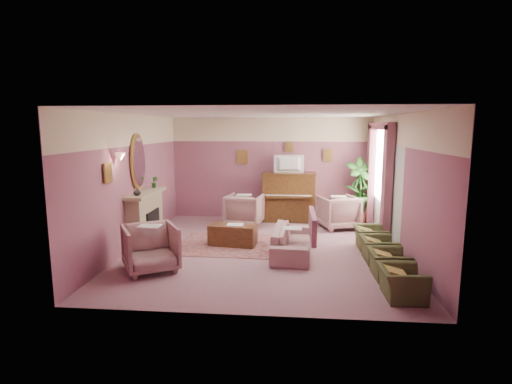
# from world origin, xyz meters

# --- Properties ---
(floor) EXTENTS (5.50, 6.00, 0.01)m
(floor) POSITION_xyz_m (0.00, 0.00, 0.00)
(floor) COLOR gray
(floor) RESTS_ON ground
(ceiling) EXTENTS (5.50, 6.00, 0.01)m
(ceiling) POSITION_xyz_m (0.00, 0.00, 2.80)
(ceiling) COLOR white
(ceiling) RESTS_ON wall_back
(wall_back) EXTENTS (5.50, 0.02, 2.80)m
(wall_back) POSITION_xyz_m (0.00, 3.00, 1.40)
(wall_back) COLOR #744663
(wall_back) RESTS_ON floor
(wall_front) EXTENTS (5.50, 0.02, 2.80)m
(wall_front) POSITION_xyz_m (0.00, -3.00, 1.40)
(wall_front) COLOR #744663
(wall_front) RESTS_ON floor
(wall_left) EXTENTS (0.02, 6.00, 2.80)m
(wall_left) POSITION_xyz_m (-2.75, 0.00, 1.40)
(wall_left) COLOR #744663
(wall_left) RESTS_ON floor
(wall_right) EXTENTS (0.02, 6.00, 2.80)m
(wall_right) POSITION_xyz_m (2.75, 0.00, 1.40)
(wall_right) COLOR #744663
(wall_right) RESTS_ON floor
(picture_rail_band) EXTENTS (5.50, 0.01, 0.65)m
(picture_rail_band) POSITION_xyz_m (0.00, 2.99, 2.47)
(picture_rail_band) COLOR beige
(picture_rail_band) RESTS_ON wall_back
(stripe_panel) EXTENTS (0.01, 3.00, 2.15)m
(stripe_panel) POSITION_xyz_m (2.73, 1.30, 1.07)
(stripe_panel) COLOR beige
(stripe_panel) RESTS_ON wall_right
(fireplace_surround) EXTENTS (0.30, 1.40, 1.10)m
(fireplace_surround) POSITION_xyz_m (-2.59, 0.20, 0.55)
(fireplace_surround) COLOR tan
(fireplace_surround) RESTS_ON floor
(fireplace_inset) EXTENTS (0.18, 0.72, 0.68)m
(fireplace_inset) POSITION_xyz_m (-2.49, 0.20, 0.40)
(fireplace_inset) COLOR black
(fireplace_inset) RESTS_ON floor
(fire_ember) EXTENTS (0.06, 0.54, 0.10)m
(fire_ember) POSITION_xyz_m (-2.45, 0.20, 0.22)
(fire_ember) COLOR #FF4400
(fire_ember) RESTS_ON floor
(mantel_shelf) EXTENTS (0.40, 1.55, 0.07)m
(mantel_shelf) POSITION_xyz_m (-2.56, 0.20, 1.12)
(mantel_shelf) COLOR tan
(mantel_shelf) RESTS_ON fireplace_surround
(hearth) EXTENTS (0.55, 1.50, 0.02)m
(hearth) POSITION_xyz_m (-2.39, 0.20, 0.01)
(hearth) COLOR tan
(hearth) RESTS_ON floor
(mirror_frame) EXTENTS (0.04, 0.72, 1.20)m
(mirror_frame) POSITION_xyz_m (-2.70, 0.20, 1.80)
(mirror_frame) COLOR #B2913F
(mirror_frame) RESTS_ON wall_left
(mirror_glass) EXTENTS (0.01, 0.60, 1.06)m
(mirror_glass) POSITION_xyz_m (-2.67, 0.20, 1.80)
(mirror_glass) COLOR silver
(mirror_glass) RESTS_ON wall_left
(sconce_shade) EXTENTS (0.20, 0.20, 0.16)m
(sconce_shade) POSITION_xyz_m (-2.62, -0.85, 1.98)
(sconce_shade) COLOR #EDA17C
(sconce_shade) RESTS_ON wall_left
(piano) EXTENTS (1.40, 0.60, 1.30)m
(piano) POSITION_xyz_m (0.50, 2.68, 0.65)
(piano) COLOR #4B2D14
(piano) RESTS_ON floor
(piano_keyshelf) EXTENTS (1.30, 0.12, 0.06)m
(piano_keyshelf) POSITION_xyz_m (0.50, 2.33, 0.72)
(piano_keyshelf) COLOR #4B2D14
(piano_keyshelf) RESTS_ON piano
(piano_keys) EXTENTS (1.20, 0.08, 0.02)m
(piano_keys) POSITION_xyz_m (0.50, 2.33, 0.76)
(piano_keys) COLOR silver
(piano_keys) RESTS_ON piano
(piano_top) EXTENTS (1.45, 0.65, 0.04)m
(piano_top) POSITION_xyz_m (0.50, 2.68, 1.31)
(piano_top) COLOR #4B2D14
(piano_top) RESTS_ON piano
(television) EXTENTS (0.80, 0.12, 0.48)m
(television) POSITION_xyz_m (0.50, 2.63, 1.60)
(television) COLOR black
(television) RESTS_ON piano
(print_back_left) EXTENTS (0.30, 0.03, 0.38)m
(print_back_left) POSITION_xyz_m (-0.80, 2.96, 1.72)
(print_back_left) COLOR #B2913F
(print_back_left) RESTS_ON wall_back
(print_back_right) EXTENTS (0.26, 0.03, 0.34)m
(print_back_right) POSITION_xyz_m (1.55, 2.96, 1.78)
(print_back_right) COLOR #B2913F
(print_back_right) RESTS_ON wall_back
(print_back_mid) EXTENTS (0.22, 0.03, 0.26)m
(print_back_mid) POSITION_xyz_m (0.50, 2.96, 2.00)
(print_back_mid) COLOR #B2913F
(print_back_mid) RESTS_ON wall_back
(print_left_wall) EXTENTS (0.03, 0.28, 0.36)m
(print_left_wall) POSITION_xyz_m (-2.71, -1.20, 1.72)
(print_left_wall) COLOR #B2913F
(print_left_wall) RESTS_ON wall_left
(window_blind) EXTENTS (0.03, 1.40, 1.80)m
(window_blind) POSITION_xyz_m (2.70, 1.55, 1.70)
(window_blind) COLOR beige
(window_blind) RESTS_ON wall_right
(curtain_left) EXTENTS (0.16, 0.34, 2.60)m
(curtain_left) POSITION_xyz_m (2.62, 0.63, 1.30)
(curtain_left) COLOR #8E4C5E
(curtain_left) RESTS_ON floor
(curtain_right) EXTENTS (0.16, 0.34, 2.60)m
(curtain_right) POSITION_xyz_m (2.62, 2.47, 1.30)
(curtain_right) COLOR #8E4C5E
(curtain_right) RESTS_ON floor
(pelmet) EXTENTS (0.16, 2.20, 0.16)m
(pelmet) POSITION_xyz_m (2.62, 1.55, 2.56)
(pelmet) COLOR #8E4C5E
(pelmet) RESTS_ON wall_right
(mantel_plant) EXTENTS (0.16, 0.16, 0.28)m
(mantel_plant) POSITION_xyz_m (-2.55, 0.75, 1.29)
(mantel_plant) COLOR #286322
(mantel_plant) RESTS_ON mantel_shelf
(mantel_vase) EXTENTS (0.16, 0.16, 0.16)m
(mantel_vase) POSITION_xyz_m (-2.55, -0.30, 1.23)
(mantel_vase) COLOR beige
(mantel_vase) RESTS_ON mantel_shelf
(area_rug) EXTENTS (2.53, 1.84, 0.01)m
(area_rug) POSITION_xyz_m (-0.60, 0.25, 0.01)
(area_rug) COLOR brown
(area_rug) RESTS_ON floor
(coffee_table) EXTENTS (1.06, 0.64, 0.45)m
(coffee_table) POSITION_xyz_m (-0.67, 0.25, 0.23)
(coffee_table) COLOR #4B2B15
(coffee_table) RESTS_ON floor
(table_paper) EXTENTS (0.35, 0.28, 0.01)m
(table_paper) POSITION_xyz_m (-0.62, 0.25, 0.46)
(table_paper) COLOR silver
(table_paper) RESTS_ON coffee_table
(sofa) EXTENTS (0.62, 1.86, 0.75)m
(sofa) POSITION_xyz_m (0.61, -0.25, 0.38)
(sofa) COLOR #A47C7A
(sofa) RESTS_ON floor
(sofa_throw) EXTENTS (0.09, 1.41, 0.52)m
(sofa_throw) POSITION_xyz_m (1.01, -0.25, 0.60)
(sofa_throw) COLOR #8E4C5E
(sofa_throw) RESTS_ON sofa
(floral_armchair_left) EXTENTS (0.88, 0.88, 0.92)m
(floral_armchair_left) POSITION_xyz_m (-0.63, 1.97, 0.46)
(floral_armchair_left) COLOR #A47C7A
(floral_armchair_left) RESTS_ON floor
(floral_armchair_right) EXTENTS (0.88, 0.88, 0.92)m
(floral_armchair_right) POSITION_xyz_m (1.76, 1.96, 0.46)
(floral_armchair_right) COLOR #A47C7A
(floral_armchair_right) RESTS_ON floor
(floral_armchair_front) EXTENTS (0.88, 0.88, 0.92)m
(floral_armchair_front) POSITION_xyz_m (-1.89, -1.45, 0.46)
(floral_armchair_front) COLOR #A47C7A
(floral_armchair_front) RESTS_ON floor
(olive_chair_a) EXTENTS (0.51, 0.73, 0.63)m
(olive_chair_a) POSITION_xyz_m (2.24, -2.23, 0.31)
(olive_chair_a) COLOR #454F29
(olive_chair_a) RESTS_ON floor
(olive_chair_b) EXTENTS (0.51, 0.73, 0.63)m
(olive_chair_b) POSITION_xyz_m (2.24, -1.41, 0.31)
(olive_chair_b) COLOR #454F29
(olive_chair_b) RESTS_ON floor
(olive_chair_c) EXTENTS (0.51, 0.73, 0.63)m
(olive_chair_c) POSITION_xyz_m (2.24, -0.59, 0.31)
(olive_chair_c) COLOR #454F29
(olive_chair_c) RESTS_ON floor
(olive_chair_d) EXTENTS (0.51, 0.73, 0.63)m
(olive_chair_d) POSITION_xyz_m (2.24, 0.23, 0.31)
(olive_chair_d) COLOR #454F29
(olive_chair_d) RESTS_ON floor
(side_table) EXTENTS (0.52, 0.52, 0.70)m
(side_table) POSITION_xyz_m (2.39, 2.64, 0.35)
(side_table) COLOR silver
(side_table) RESTS_ON floor
(side_plant_big) EXTENTS (0.30, 0.30, 0.34)m
(side_plant_big) POSITION_xyz_m (2.39, 2.64, 0.87)
(side_plant_big) COLOR #286322
(side_plant_big) RESTS_ON side_table
(side_plant_small) EXTENTS (0.16, 0.16, 0.28)m
(side_plant_small) POSITION_xyz_m (2.51, 2.54, 0.84)
(side_plant_small) COLOR #286322
(side_plant_small) RESTS_ON side_table
(palm_pot) EXTENTS (0.34, 0.34, 0.34)m
(palm_pot) POSITION_xyz_m (2.35, 2.45, 0.17)
(palm_pot) COLOR #A8482D
(palm_pot) RESTS_ON floor
(palm_plant) EXTENTS (0.76, 0.76, 1.44)m
(palm_plant) POSITION_xyz_m (2.35, 2.45, 1.06)
(palm_plant) COLOR #286322
(palm_plant) RESTS_ON palm_pot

